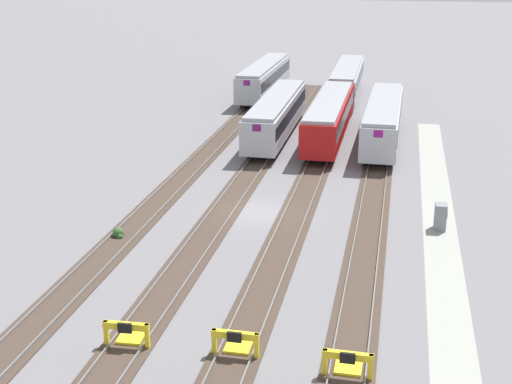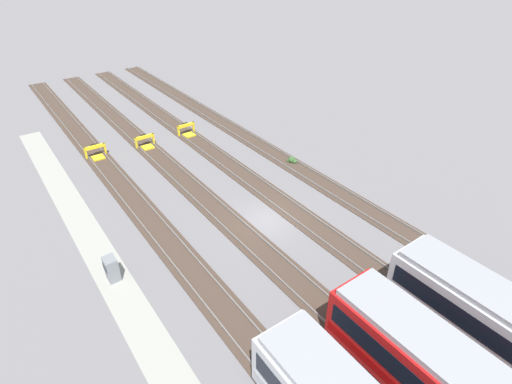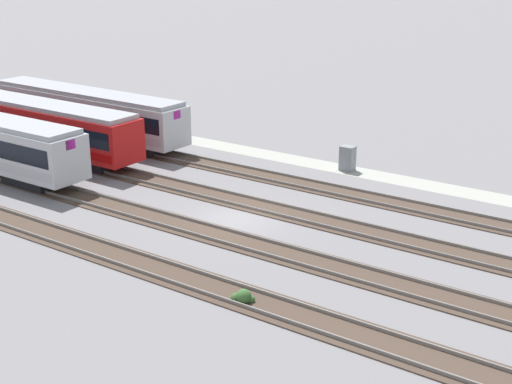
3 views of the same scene
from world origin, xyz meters
name	(u,v)px [view 1 (image 1 of 3)]	position (x,y,z in m)	size (l,w,h in m)	color
ground_plane	(260,212)	(0.00, 0.00, 0.00)	(400.00, 400.00, 0.00)	slate
service_walkway	(439,225)	(0.00, -11.20, 0.00)	(54.00, 2.00, 0.01)	#9E9E93
rail_track_nearest	(370,219)	(0.00, -7.00, 0.04)	(90.00, 2.23, 0.21)	#47382D
rail_track_near_inner	(296,214)	(0.00, -2.33, 0.04)	(90.00, 2.24, 0.21)	#47382D
rail_track_middle	(225,209)	(0.00, 2.33, 0.04)	(90.00, 2.24, 0.21)	#47382D
rail_track_far_inner	(156,204)	(0.00, 7.00, 0.04)	(90.00, 2.23, 0.21)	#47382D
subway_car_front_row_leftmost	(276,115)	(18.96, 2.30, 2.04)	(18.01, 2.93, 3.70)	#B7BABF
subway_car_front_row_left_inner	(329,118)	(18.96, -2.38, 2.04)	(18.01, 2.88, 3.70)	#B71414
subway_car_front_row_centre	(264,78)	(37.57, 6.99, 2.04)	(18.03, 3.03, 3.70)	#B7BABF
subway_car_front_row_right_inner	(383,120)	(18.96, -7.03, 2.04)	(18.03, 3.04, 3.70)	#B7BABF
subway_car_front_row_rightmost	(347,81)	(37.68, -2.38, 2.04)	(18.03, 3.03, 3.70)	#B7BABF
bumper_stop_nearest_track	(348,363)	(-17.32, -7.00, 0.51)	(1.35, 2.00, 1.22)	yellow
bumper_stop_near_inner_track	(237,342)	(-16.67, -2.33, 0.51)	(1.34, 2.00, 1.22)	yellow
bumper_stop_middle_track	(129,333)	(-16.87, 2.34, 0.51)	(1.38, 2.01, 1.22)	yellow
electrical_cabinet	(440,217)	(-0.67, -11.16, 0.80)	(0.90, 0.73, 1.60)	gray
weed_clump	(118,233)	(-5.72, 7.32, 0.24)	(0.92, 0.70, 0.64)	#38602D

